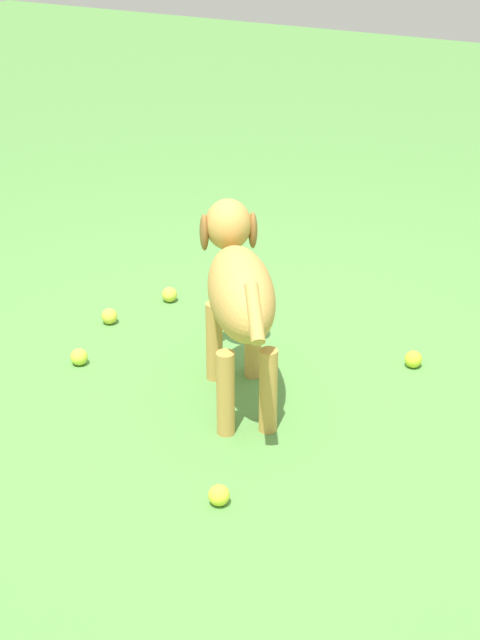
{
  "coord_description": "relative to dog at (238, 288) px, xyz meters",
  "views": [
    {
      "loc": [
        2.6,
        1.36,
        1.8
      ],
      "look_at": [
        0.03,
        -0.0,
        0.33
      ],
      "focal_mm": 53.72,
      "sensor_mm": 36.0,
      "label": 1
    }
  ],
  "objects": [
    {
      "name": "tennis_ball_0",
      "position": [
        -0.55,
        -0.63,
        -0.39
      ],
      "size": [
        0.07,
        0.07,
        0.07
      ],
      "primitive_type": "sphere",
      "color": "#CDD240",
      "rests_on": "ground"
    },
    {
      "name": "tennis_ball_3",
      "position": [
        -0.49,
        0.49,
        -0.39
      ],
      "size": [
        0.07,
        0.07,
        0.07
      ],
      "primitive_type": "sphere",
      "color": "#C9DF2F",
      "rests_on": "ground"
    },
    {
      "name": "tennis_ball_1",
      "position": [
        0.59,
        0.25,
        -0.39
      ],
      "size": [
        0.07,
        0.07,
        0.07
      ],
      "primitive_type": "sphere",
      "color": "#D6E135",
      "rests_on": "ground"
    },
    {
      "name": "dog",
      "position": [
        0.0,
        0.0,
        0.0
      ],
      "size": [
        0.8,
        0.59,
        0.64
      ],
      "rotation": [
        0.0,
        0.0,
        3.75
      ],
      "color": "#C69347",
      "rests_on": "ground"
    },
    {
      "name": "ground",
      "position": [
        0.02,
        0.04,
        -0.42
      ],
      "size": [
        14.0,
        14.0,
        0.0
      ],
      "primitive_type": "plane",
      "color": "#548C42"
    },
    {
      "name": "tennis_ball_2",
      "position": [
        -0.25,
        -0.74,
        -0.39
      ],
      "size": [
        0.07,
        0.07,
        0.07
      ],
      "primitive_type": "sphere",
      "color": "#CFD13E",
      "rests_on": "ground"
    },
    {
      "name": "tennis_ball_4",
      "position": [
        0.09,
        -0.64,
        -0.39
      ],
      "size": [
        0.07,
        0.07,
        0.07
      ],
      "primitive_type": "sphere",
      "color": "#C5E23C",
      "rests_on": "ground"
    }
  ]
}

